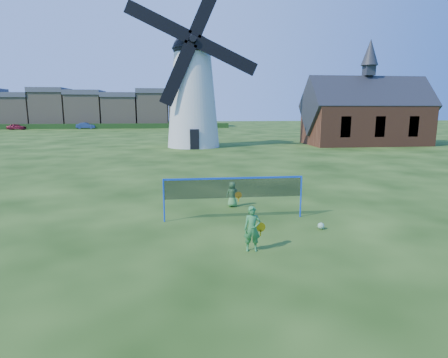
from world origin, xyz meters
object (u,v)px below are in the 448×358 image
windmill (193,91)px  player_girl (252,229)px  car_left (17,127)px  chapel (366,116)px  car_right (86,126)px  play_ball (321,226)px  badminton_net (234,189)px  player_boy (232,194)px

windmill → player_girl: windmill is taller
car_left → chapel: bearing=-122.6°
chapel → car_left: 63.19m
car_right → player_girl: bearing=-164.0°
play_ball → car_right: car_right is taller
badminton_net → car_right: badminton_net is taller
badminton_net → car_left: (-32.96, 62.92, -0.56)m
player_boy → play_ball: size_ratio=4.67×
badminton_net → player_boy: bearing=83.7°
player_boy → play_ball: player_boy is taller
play_ball → windmill: bearing=96.5°
player_girl → car_left: bearing=124.3°
player_boy → play_ball: (2.53, -3.22, -0.40)m
windmill → badminton_net: windmill is taller
player_boy → car_right: size_ratio=0.28×
play_ball → badminton_net: bearing=151.5°
chapel → badminton_net: bearing=-125.1°
car_right → player_boy: bearing=-162.7°
car_left → car_right: size_ratio=0.91×
chapel → player_boy: bearing=-126.6°
chapel → player_girl: chapel is taller
badminton_net → car_right: bearing=107.5°
player_girl → car_right: size_ratio=0.35×
badminton_net → player_girl: 3.13m
windmill → badminton_net: (0.43, -26.40, -4.58)m
badminton_net → player_girl: (0.07, -3.09, -0.49)m
player_boy → play_ball: bearing=128.1°
car_left → car_right: car_right is taller
windmill → car_right: bearing=117.4°
badminton_net → player_girl: size_ratio=3.91×
badminton_net → windmill: bearing=90.9°
chapel → play_ball: chapel is taller
badminton_net → play_ball: size_ratio=22.95×
play_ball → car_left: size_ratio=0.06×
badminton_net → car_left: badminton_net is taller
chapel → play_ball: size_ratio=61.22×
windmill → car_right: size_ratio=4.51×
player_girl → player_boy: bearing=96.2°
chapel → car_right: bearing=135.6°
chapel → badminton_net: (-18.82, -26.78, -2.06)m
play_ball → player_boy: bearing=128.2°
badminton_net → player_boy: (0.19, 1.74, -0.63)m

